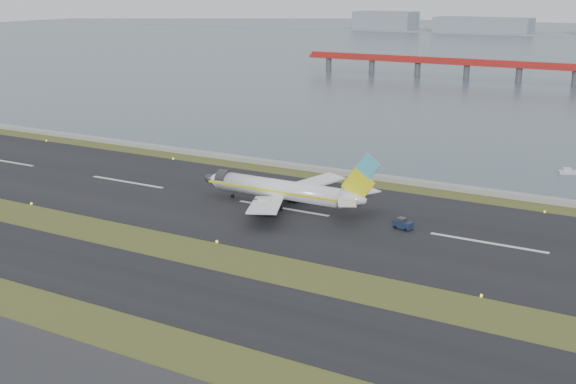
# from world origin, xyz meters

# --- Properties ---
(ground) EXTENTS (1000.00, 1000.00, 0.00)m
(ground) POSITION_xyz_m (0.00, 0.00, 0.00)
(ground) COLOR #344619
(ground) RESTS_ON ground
(taxiway_strip) EXTENTS (1000.00, 18.00, 0.10)m
(taxiway_strip) POSITION_xyz_m (0.00, -12.00, 0.05)
(taxiway_strip) COLOR black
(taxiway_strip) RESTS_ON ground
(runway_strip) EXTENTS (1000.00, 45.00, 0.10)m
(runway_strip) POSITION_xyz_m (0.00, 30.00, 0.05)
(runway_strip) COLOR black
(runway_strip) RESTS_ON ground
(seawall) EXTENTS (1000.00, 2.50, 1.00)m
(seawall) POSITION_xyz_m (0.00, 60.00, 0.50)
(seawall) COLOR #969791
(seawall) RESTS_ON ground
(red_pier) EXTENTS (260.00, 5.00, 10.20)m
(red_pier) POSITION_xyz_m (20.00, 250.00, 7.28)
(red_pier) COLOR #AD221D
(red_pier) RESTS_ON ground
(airliner) EXTENTS (38.52, 32.89, 12.80)m
(airliner) POSITION_xyz_m (-0.21, 31.16, 3.46)
(airliner) COLOR white
(airliner) RESTS_ON ground
(pushback_tug) EXTENTS (3.58, 2.59, 2.07)m
(pushback_tug) POSITION_xyz_m (24.83, 29.84, 1.00)
(pushback_tug) COLOR #16233D
(pushback_tug) RESTS_ON ground
(workboat_near) EXTENTS (6.47, 4.41, 1.51)m
(workboat_near) POSITION_xyz_m (44.49, 86.73, 0.48)
(workboat_near) COLOR silver
(workboat_near) RESTS_ON ground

